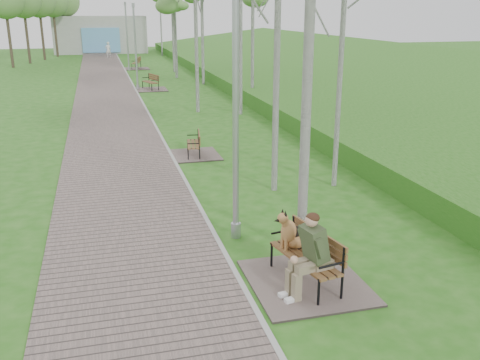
% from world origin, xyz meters
% --- Properties ---
extents(ground, '(120.00, 120.00, 0.00)m').
position_xyz_m(ground, '(0.00, 0.00, 0.00)').
color(ground, '#205E12').
rests_on(ground, ground).
extents(walkway, '(3.50, 67.00, 0.04)m').
position_xyz_m(walkway, '(-1.75, 21.50, 0.02)').
color(walkway, '#60534E').
rests_on(walkway, ground).
extents(kerb, '(0.10, 67.00, 0.05)m').
position_xyz_m(kerb, '(0.00, 21.50, 0.03)').
color(kerb, '#999993').
rests_on(kerb, ground).
extents(embankment, '(14.00, 70.00, 1.60)m').
position_xyz_m(embankment, '(12.00, 20.00, 0.00)').
color(embankment, '#4A802F').
rests_on(embankment, ground).
extents(building_north, '(10.00, 5.20, 4.00)m').
position_xyz_m(building_north, '(-1.50, 50.97, 1.99)').
color(building_north, '#9E9E99').
rests_on(building_north, ground).
extents(bench_main, '(2.00, 2.22, 1.74)m').
position_xyz_m(bench_main, '(1.04, -5.25, 0.49)').
color(bench_main, '#60534E').
rests_on(bench_main, ground).
extents(bench_second, '(1.59, 1.77, 0.98)m').
position_xyz_m(bench_second, '(0.73, 3.99, 0.18)').
color(bench_second, '#60534E').
rests_on(bench_second, ground).
extents(bench_third, '(1.87, 2.08, 1.15)m').
position_xyz_m(bench_third, '(0.89, 19.88, 0.21)').
color(bench_third, '#60534E').
rests_on(bench_third, ground).
extents(bench_far, '(1.98, 2.20, 1.21)m').
position_xyz_m(bench_far, '(0.99, 32.30, 0.23)').
color(bench_far, '#60534E').
rests_on(bench_far, ground).
extents(lamp_post_near, '(0.22, 0.22, 5.59)m').
position_xyz_m(lamp_post_near, '(0.43, -2.90, 2.61)').
color(lamp_post_near, '#9C9FA4').
rests_on(lamp_post_near, ground).
extents(lamp_post_second, '(0.19, 0.19, 5.04)m').
position_xyz_m(lamp_post_second, '(0.15, 20.15, 2.36)').
color(lamp_post_second, '#9C9FA4').
rests_on(lamp_post_second, ground).
extents(lamp_post_third, '(0.20, 0.20, 5.25)m').
position_xyz_m(lamp_post_third, '(0.31, 31.17, 2.45)').
color(lamp_post_third, '#9C9FA4').
rests_on(lamp_post_third, ground).
extents(pedestrian_near, '(0.68, 0.57, 1.58)m').
position_xyz_m(pedestrian_near, '(-0.93, 43.71, 0.79)').
color(pedestrian_near, silver).
rests_on(pedestrian_near, ground).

